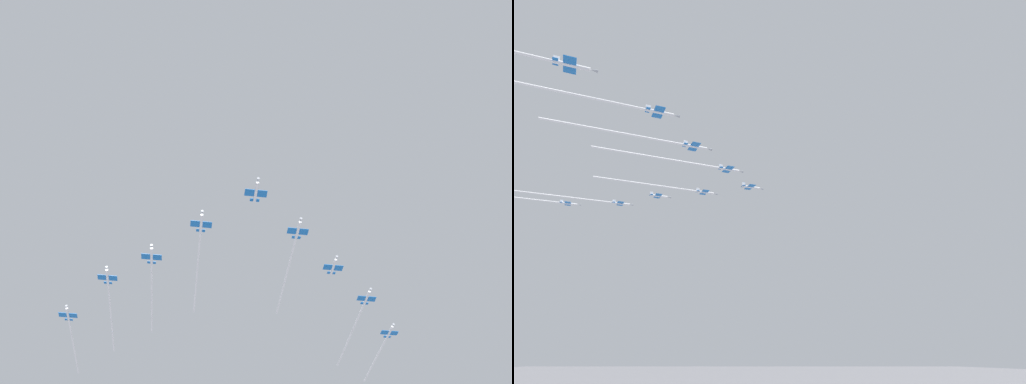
% 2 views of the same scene
% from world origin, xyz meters
% --- Properties ---
extents(jet_lead, '(10.07, 7.91, 2.17)m').
position_xyz_m(jet_lead, '(8.18, -4.27, 133.65)').
color(jet_lead, white).
extents(jet_port_inner, '(49.60, 26.80, 2.17)m').
position_xyz_m(jet_port_inner, '(-13.17, 25.78, 133.97)').
color(jet_port_inner, white).
extents(jet_starboard_inner, '(51.69, 27.88, 2.17)m').
position_xyz_m(jet_starboard_inner, '(-29.62, -3.68, 133.31)').
color(jet_starboard_inner, white).
extents(jet_port_outer, '(10.07, 7.91, 2.17)m').
position_xyz_m(jet_port_outer, '(-7.34, 41.76, 134.66)').
color(jet_port_outer, white).
extents(jet_starboard_outer, '(49.13, 26.55, 2.17)m').
position_xyz_m(jet_starboard_outer, '(-52.68, -10.73, 132.63)').
color(jet_starboard_outer, white).
extents(jet_center_rear, '(51.35, 27.70, 2.17)m').
position_xyz_m(jet_center_rear, '(-28.76, 71.85, 133.47)').
color(jet_center_rear, white).
extents(jet_port_trail, '(52.21, 28.15, 2.17)m').
position_xyz_m(jet_port_trail, '(-75.70, -17.80, 133.81)').
color(jet_port_trail, white).
extents(jet_starboard_trail, '(42.92, 23.33, 2.17)m').
position_xyz_m(jet_starboard_trail, '(-38.95, 96.13, 135.03)').
color(jet_starboard_trail, white).
extents(jet_tail_end, '(46.83, 25.36, 2.17)m').
position_xyz_m(jet_tail_end, '(-102.73, -22.79, 132.26)').
color(jet_tail_end, white).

